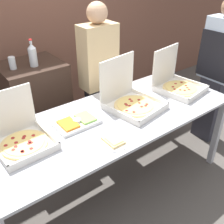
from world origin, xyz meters
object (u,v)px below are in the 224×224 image
Objects in this scene: veggie_tray at (77,122)px; person_server_vest at (218,67)px; pizza_box_near_right at (177,83)px; paper_plate_front_center at (113,141)px; soda_bottle at (33,55)px; person_guest_cap at (99,80)px; soda_can_silver at (12,63)px; pizza_box_far_left at (131,99)px; pizza_box_near_left at (20,136)px.

veggie_tray is 1.86m from person_server_vest.
person_server_vest is at bearing -14.10° from pizza_box_near_right.
pizza_box_near_right reaches higher than veggie_tray.
soda_bottle is at bearing 94.35° from paper_plate_front_center.
person_server_vest is at bearing -26.62° from soda_bottle.
person_guest_cap reaches higher than soda_bottle.
pizza_box_near_right reaches higher than soda_can_silver.
soda_bottle reaches higher than pizza_box_far_left.
person_guest_cap is at bearing 60.72° from person_server_vest.
person_server_vest is at bearing -6.07° from pizza_box_near_left.
veggie_tray is at bearing 42.36° from person_guest_cap.
pizza_box_near_right is at bearing 132.08° from person_guest_cap.
person_guest_cap is at bearing -21.02° from soda_bottle.
soda_can_silver is at bearing 64.46° from person_server_vest.
pizza_box_far_left is 1.21m from soda_can_silver.
person_server_vest reaches higher than person_guest_cap.
pizza_box_far_left is 0.62m from person_guest_cap.
paper_plate_front_center is 0.15× the size of person_server_vest.
pizza_box_near_left is 1.67m from pizza_box_near_right.
paper_plate_front_center is (-1.10, -0.32, -0.07)m from pizza_box_near_right.
pizza_box_near_right is 1.51m from soda_bottle.
soda_bottle is (-0.56, 0.85, 0.32)m from pizza_box_far_left.
soda_bottle is 0.16× the size of person_guest_cap.
soda_bottle reaches higher than pizza_box_near_right.
pizza_box_far_left reaches higher than veggie_tray.
person_guest_cap is (0.62, -0.24, -0.35)m from soda_bottle.
person_server_vest is (2.33, -0.14, 0.05)m from pizza_box_near_left.
paper_plate_front_center is at bearing 98.49° from person_server_vest.
soda_can_silver reaches higher than pizza_box_near_left.
pizza_box_near_left reaches higher than paper_plate_front_center.
paper_plate_front_center is at bearing -76.97° from soda_can_silver.
paper_plate_front_center is 1.09m from person_guest_cap.
pizza_box_near_right is 1.69m from soda_can_silver.
person_guest_cap is (0.06, 0.61, -0.04)m from pizza_box_far_left.
pizza_box_far_left is at bearing 35.76° from paper_plate_front_center.
pizza_box_near_left is at bearing -121.52° from soda_bottle.
veggie_tray is 0.21× the size of person_server_vest.
pizza_box_far_left is 0.63m from pizza_box_near_right.
paper_plate_front_center is at bearing -153.24° from pizza_box_far_left.
veggie_tray is 3.02× the size of soda_can_silver.
soda_can_silver is (-0.20, 0.05, -0.06)m from soda_bottle.
pizza_box_near_left is 0.48m from veggie_tray.
pizza_box_near_left is 0.25× the size of person_guest_cap.
pizza_box_far_left is at bearing 86.60° from person_server_vest.
veggie_tray is at bearing 86.44° from person_server_vest.
paper_plate_front_center is 1.78m from person_server_vest.
paper_plate_front_center is at bearing -38.05° from pizza_box_near_left.
pizza_box_far_left is at bearing -56.59° from soda_bottle.
pizza_box_near_left is 1.23m from person_guest_cap.
soda_bottle reaches higher than paper_plate_front_center.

